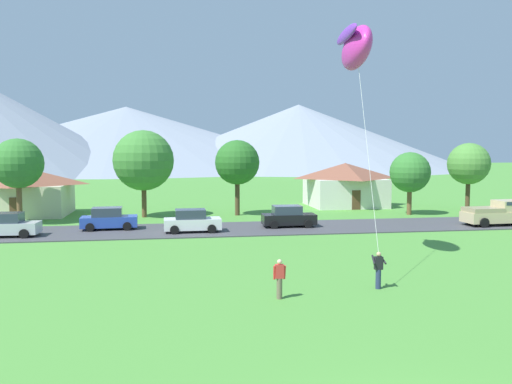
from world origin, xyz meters
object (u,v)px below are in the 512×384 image
(parked_car_silver_west_end, at_px, (7,225))
(watcher_person, at_px, (279,278))
(pickup_truck_sand_west_side, at_px, (497,213))
(kite_flyer_with_kite, at_px, (356,49))
(parked_car_white_mid_west, at_px, (192,221))
(tree_center, at_px, (143,161))
(parked_car_black_mid_east, at_px, (288,217))
(tree_near_right, at_px, (469,164))
(house_leftmost, at_px, (25,191))
(house_left_center, at_px, (345,184))
(parked_car_blue_east_end, at_px, (109,219))
(tree_near_left, at_px, (410,172))
(tree_left_of_center, at_px, (237,163))
(tree_right_of_center, at_px, (18,164))

(parked_car_silver_west_end, relative_size, watcher_person, 2.54)
(pickup_truck_sand_west_side, xyz_separation_m, kite_flyer_with_kite, (-16.18, -11.20, 10.52))
(pickup_truck_sand_west_side, bearing_deg, parked_car_white_mid_west, 178.89)
(tree_center, height_order, parked_car_black_mid_east, tree_center)
(pickup_truck_sand_west_side, bearing_deg, parked_car_black_mid_east, 173.83)
(tree_near_right, relative_size, parked_car_white_mid_west, 1.61)
(parked_car_silver_west_end, bearing_deg, parked_car_black_mid_east, 3.88)
(house_leftmost, xyz_separation_m, house_left_center, (32.18, 2.89, 0.10))
(tree_center, distance_m, watcher_person, 28.68)
(tree_center, relative_size, parked_car_white_mid_west, 1.87)
(house_leftmost, distance_m, tree_near_right, 43.02)
(parked_car_blue_east_end, bearing_deg, tree_center, 72.65)
(parked_car_silver_west_end, bearing_deg, pickup_truck_sand_west_side, -0.66)
(pickup_truck_sand_west_side, height_order, kite_flyer_with_kite, kite_flyer_with_kite)
(tree_near_right, bearing_deg, tree_center, 179.39)
(tree_near_left, xyz_separation_m, parked_car_white_mid_west, (-20.75, -7.53, -3.13))
(house_left_center, bearing_deg, kite_flyer_with_kite, -107.92)
(tree_near_right, xyz_separation_m, kite_flyer_with_kite, (-19.47, -20.97, 6.86))
(watcher_person, bearing_deg, kite_flyer_with_kite, 48.98)
(tree_left_of_center, bearing_deg, parked_car_blue_east_end, -145.60)
(tree_left_of_center, relative_size, parked_car_white_mid_west, 1.67)
(tree_near_left, bearing_deg, parked_car_black_mid_east, -154.78)
(tree_left_of_center, xyz_separation_m, parked_car_white_mid_west, (-4.62, -9.69, -4.07))
(pickup_truck_sand_west_side, bearing_deg, tree_near_left, 115.12)
(watcher_person, bearing_deg, tree_near_right, 47.54)
(tree_left_of_center, bearing_deg, house_left_center, 25.54)
(tree_right_of_center, bearing_deg, parked_car_blue_east_end, -29.36)
(house_left_center, relative_size, tree_near_left, 1.39)
(parked_car_silver_west_end, relative_size, kite_flyer_with_kite, 0.33)
(house_left_center, distance_m, parked_car_silver_west_end, 34.00)
(house_left_center, xyz_separation_m, tree_right_of_center, (-31.01, -9.18, 2.59))
(tree_near_right, distance_m, watcher_person, 37.04)
(tree_near_left, relative_size, parked_car_silver_west_end, 1.39)
(tree_center, bearing_deg, parked_car_silver_west_end, -132.87)
(tree_right_of_center, distance_m, parked_car_black_mid_east, 22.47)
(house_leftmost, height_order, kite_flyer_with_kite, kite_flyer_with_kite)
(tree_near_left, bearing_deg, watcher_person, -125.05)
(tree_near_right, height_order, parked_car_black_mid_east, tree_near_right)
(parked_car_blue_east_end, bearing_deg, tree_left_of_center, 34.40)
(tree_near_right, bearing_deg, watcher_person, -132.46)
(tree_near_left, height_order, kite_flyer_with_kite, kite_flyer_with_kite)
(tree_center, distance_m, parked_car_blue_east_end, 8.85)
(tree_center, xyz_separation_m, parked_car_blue_east_end, (-2.31, -7.38, -4.30))
(tree_near_right, distance_m, pickup_truck_sand_west_side, 10.94)
(tree_near_left, distance_m, tree_center, 24.81)
(parked_car_white_mid_west, xyz_separation_m, parked_car_blue_east_end, (-6.25, 2.25, 0.00))
(tree_left_of_center, bearing_deg, parked_car_black_mid_east, -70.14)
(tree_near_left, bearing_deg, parked_car_white_mid_west, -160.07)
(house_leftmost, bearing_deg, tree_right_of_center, -79.45)
(house_leftmost, distance_m, watcher_person, 35.57)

